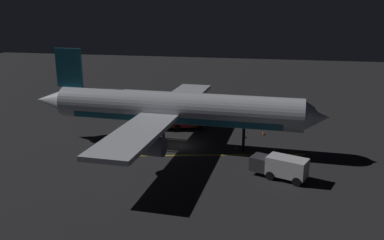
% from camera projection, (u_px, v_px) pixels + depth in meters
% --- Properties ---
extents(ground_plane, '(180.00, 180.00, 0.20)m').
position_uv_depth(ground_plane, '(177.00, 146.00, 51.51)').
color(ground_plane, '#252526').
extents(apron_guide_stripe, '(5.81, 23.76, 0.01)m').
position_uv_depth(apron_guide_stripe, '(204.00, 155.00, 48.13)').
color(apron_guide_stripe, gold).
rests_on(apron_guide_stripe, ground_plane).
extents(airliner, '(34.85, 37.93, 11.95)m').
position_uv_depth(airliner, '(172.00, 109.00, 50.32)').
color(airliner, silver).
rests_on(airliner, ground_plane).
extents(baggage_truck, '(3.98, 6.13, 2.34)m').
position_uv_depth(baggage_truck, '(281.00, 167.00, 41.44)').
color(baggage_truck, silver).
rests_on(baggage_truck, ground_plane).
extents(catering_truck, '(3.78, 6.74, 2.26)m').
position_uv_depth(catering_truck, '(184.00, 121.00, 58.18)').
color(catering_truck, maroon).
rests_on(catering_truck, ground_plane).
extents(ground_crew_worker, '(0.40, 0.40, 1.74)m').
position_uv_depth(ground_crew_worker, '(275.00, 163.00, 43.34)').
color(ground_crew_worker, black).
rests_on(ground_crew_worker, ground_plane).
extents(traffic_cone_near_left, '(0.50, 0.50, 0.55)m').
position_uv_depth(traffic_cone_near_left, '(236.00, 148.00, 49.97)').
color(traffic_cone_near_left, '#EA590F').
rests_on(traffic_cone_near_left, ground_plane).
extents(traffic_cone_near_right, '(0.50, 0.50, 0.55)m').
position_uv_depth(traffic_cone_near_right, '(263.00, 133.00, 55.73)').
color(traffic_cone_near_right, '#EA590F').
rests_on(traffic_cone_near_right, ground_plane).
extents(traffic_cone_under_wing, '(0.50, 0.50, 0.55)m').
position_uv_depth(traffic_cone_under_wing, '(245.00, 136.00, 54.56)').
color(traffic_cone_under_wing, '#EA590F').
rests_on(traffic_cone_under_wing, ground_plane).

